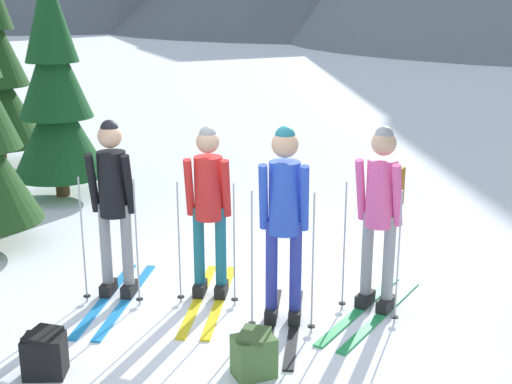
{
  "coord_description": "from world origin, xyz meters",
  "views": [
    {
      "loc": [
        2.0,
        -5.77,
        2.93
      ],
      "look_at": [
        0.21,
        0.5,
        1.05
      ],
      "focal_mm": 47.85,
      "sensor_mm": 36.0,
      "label": 1
    }
  ],
  "objects": [
    {
      "name": "backpack_on_snow_front",
      "position": [
        0.66,
        -1.11,
        0.19
      ],
      "size": [
        0.4,
        0.39,
        0.38
      ],
      "color": "#4C7238",
      "rests_on": "ground"
    },
    {
      "name": "skier_in_pink",
      "position": [
        1.46,
        0.38,
        1.02
      ],
      "size": [
        0.82,
        1.78,
        1.8
      ],
      "color": "green",
      "rests_on": "ground"
    },
    {
      "name": "backpack_on_snow_beside",
      "position": [
        -0.95,
        -1.56,
        0.19
      ],
      "size": [
        0.38,
        0.33,
        0.38
      ],
      "color": "black",
      "rests_on": "ground"
    },
    {
      "name": "skier_in_black",
      "position": [
        -1.08,
        -0.04,
        1.0
      ],
      "size": [
        0.6,
        1.78,
        1.81
      ],
      "color": "#1E84D1",
      "rests_on": "ground"
    },
    {
      "name": "ground_plane",
      "position": [
        0.0,
        0.0,
        0.0
      ],
      "size": [
        400.0,
        400.0,
        0.0
      ],
      "primitive_type": "plane",
      "color": "white"
    },
    {
      "name": "skier_in_red",
      "position": [
        -0.18,
        0.22,
        0.99
      ],
      "size": [
        0.61,
        1.73,
        1.75
      ],
      "color": "yellow",
      "rests_on": "ground"
    },
    {
      "name": "pine_tree_mid",
      "position": [
        -3.56,
        3.02,
        1.56
      ],
      "size": [
        1.41,
        1.41,
        3.4
      ],
      "color": "#51381E",
      "rests_on": "ground"
    },
    {
      "name": "skier_in_blue",
      "position": [
        0.66,
        -0.15,
        1.04
      ],
      "size": [
        0.6,
        1.59,
        1.86
      ],
      "color": "black",
      "rests_on": "ground"
    }
  ]
}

